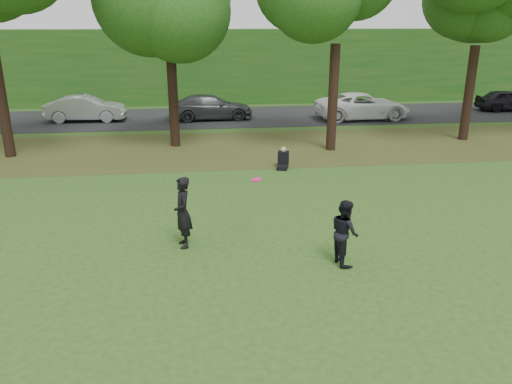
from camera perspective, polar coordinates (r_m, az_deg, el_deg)
ground at (r=10.88m, az=4.79°, el=-11.66°), size 120.00×120.00×0.00m
leaf_litter at (r=22.92m, az=-1.70°, el=5.01°), size 60.00×7.00×0.01m
street at (r=30.72m, az=-3.10°, el=8.59°), size 70.00×7.00×0.02m
far_hedge at (r=36.33m, az=-3.85°, el=14.15°), size 70.00×3.00×5.00m
player_left at (r=12.79m, az=-8.37°, el=-2.33°), size 0.57×0.75×1.86m
player_right at (r=12.02m, az=10.10°, el=-4.54°), size 0.71×0.86×1.60m
parked_cars at (r=29.84m, az=-1.80°, el=9.74°), size 40.21×3.97×1.53m
frisbee at (r=12.41m, az=0.04°, el=1.43°), size 0.37×0.37×0.08m
seated_person at (r=19.81m, az=3.11°, el=3.67°), size 0.59×0.81×0.83m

